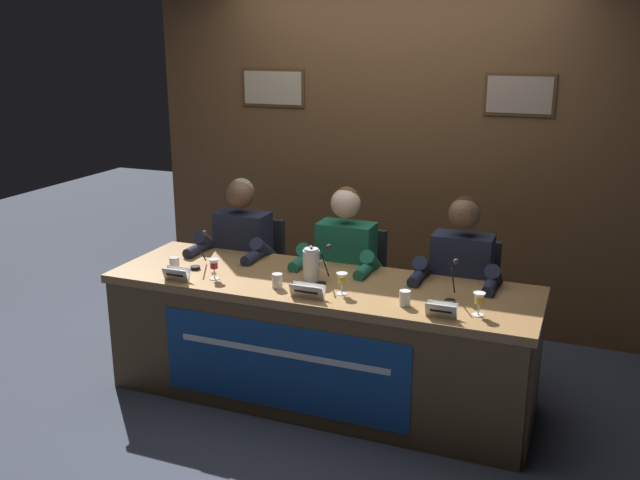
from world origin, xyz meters
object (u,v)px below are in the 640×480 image
nameplate_right (441,310)px  water_cup_right (405,299)px  chair_center (351,298)px  microphone_center (324,272)px  microphone_right (452,288)px  panelist_right (459,282)px  juice_glass_right (479,300)px  nameplate_center (307,291)px  juice_glass_left (214,265)px  microphone_left (198,256)px  conference_table (313,326)px  nameplate_left (176,274)px  chair_right (462,313)px  water_cup_left (175,265)px  panelist_center (342,268)px  water_cup_center (277,282)px  water_pitcher_central (312,264)px  juice_glass_center (342,280)px  panelist_left (238,255)px  chair_left (252,284)px

nameplate_right → water_cup_right: (-0.22, 0.09, -0.00)m
chair_center → nameplate_right: (0.78, -0.87, 0.35)m
microphone_center → microphone_right: same height
nameplate_right → microphone_right: size_ratio=0.74×
panelist_right → juice_glass_right: (0.21, -0.57, 0.12)m
juice_glass_right → nameplate_center: bearing=-174.4°
juice_glass_left → panelist_right: bearing=23.3°
microphone_left → conference_table: bearing=-4.3°
nameplate_left → nameplate_right: same height
chair_right → panelist_right: size_ratio=0.73×
panelist_right → nameplate_right: size_ratio=7.55×
nameplate_left → water_cup_left: bearing=126.3°
panelist_center → nameplate_left: bearing=-138.9°
panelist_center → chair_right: size_ratio=1.37×
nameplate_left → water_cup_right: bearing=4.4°
nameplate_center → microphone_center: bearing=90.1°
water_cup_center → panelist_right: 1.10m
panelist_center → microphone_right: panelist_center is taller
nameplate_left → chair_right: chair_right is taller
microphone_right → water_pitcher_central: (-0.84, 0.04, 0.02)m
juice_glass_center → water_cup_center: bearing=-173.8°
panelist_center → chair_center: bearing=90.0°
juice_glass_left → water_cup_left: size_ratio=1.46×
panelist_left → nameplate_left: panelist_left is taller
panelist_center → juice_glass_right: 1.12m
water_cup_left → nameplate_left: bearing=-53.7°
microphone_left → panelist_right: size_ratio=0.18×
water_cup_left → water_cup_center: same height
chair_right → water_cup_right: bearing=-103.0°
microphone_center → chair_left: bearing=141.9°
panelist_center → nameplate_right: bearing=-40.5°
conference_table → microphone_right: size_ratio=11.73×
nameplate_center → water_cup_left: bearing=172.0°
microphone_left → chair_right: bearing=21.9°
nameplate_center → juice_glass_left: bearing=172.3°
water_cup_left → chair_right: (1.64, 0.73, -0.35)m
chair_left → panelist_left: size_ratio=0.73×
conference_table → juice_glass_left: 0.68m
juice_glass_left → panelist_center: size_ratio=0.10×
water_cup_left → panelist_center: panelist_center is taller
chair_left → juice_glass_center: chair_left is taller
juice_glass_left → water_cup_right: (1.16, -0.00, -0.05)m
water_cup_right → panelist_center: bearing=134.3°
water_cup_left → water_cup_center: bearing=-3.8°
water_cup_left → chair_center: (0.90, 0.73, -0.35)m
water_cup_left → nameplate_center: 0.94m
chair_right → microphone_right: bearing=-86.5°
panelist_left → water_cup_left: size_ratio=14.30×
chair_left → panelist_right: panelist_right is taller
conference_table → microphone_right: microphone_right is taller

